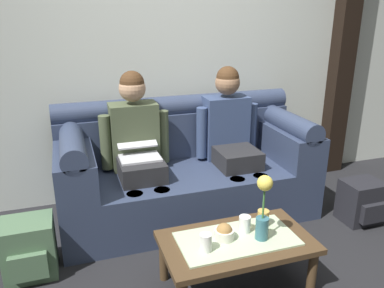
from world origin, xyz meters
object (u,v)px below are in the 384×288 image
Objects in this scene: person_right at (230,134)px; coffee_table at (237,246)px; flower_vase at (263,207)px; cup_near_right at (245,224)px; snack_bowl at (224,233)px; cup_far_center at (206,243)px; cup_near_left at (263,218)px; person_left at (137,144)px; backpack_right at (362,202)px; backpack_left at (29,249)px; couch at (186,170)px.

person_right is 1.33× the size of coffee_table.
cup_near_right is (-0.06, 0.10, -0.16)m from flower_vase.
snack_bowl is 0.17m from cup_far_center.
coffee_table is at bearing -158.68° from cup_near_left.
backpack_right is at bearing -19.91° from person_left.
snack_bowl is (0.32, -1.03, -0.26)m from person_left.
flower_vase is at bearing -121.12° from cup_near_left.
coffee_table is 2.37× the size of backpack_left.
cup_far_center is at bearing -151.71° from snack_bowl.
cup_far_center is 0.31× the size of backpack_right.
flower_vase is 0.40m from cup_far_center.
cup_near_left is (0.08, 0.13, -0.16)m from flower_vase.
backpack_right is at bearing 16.86° from cup_near_left.
snack_bowl is (-0.08, 0.02, 0.10)m from coffee_table.
person_left is (-0.40, -0.00, 0.28)m from couch.
cup_far_center is at bearing -119.64° from person_right.
cup_near_left is 0.95× the size of cup_far_center.
cup_far_center is at bearing -177.76° from flower_vase.
cup_near_left reaches higher than backpack_right.
snack_bowl is 1.16× the size of cup_near_right.
coffee_table is at bearing -111.10° from person_right.
person_right is 1.13m from flower_vase.
person_right is 2.95× the size of flower_vase.
cup_far_center reaches higher than coffee_table.
snack_bowl is 1.28m from backpack_left.
couch is 1.47m from backpack_right.
person_left is 3.15× the size of backpack_left.
person_left is at bearing 31.61° from backpack_left.
backpack_right is at bearing 17.62° from coffee_table.
backpack_left is at bearing -157.42° from couch.
coffee_table is at bearing -90.00° from couch.
coffee_table is at bearing 15.51° from cup_far_center.
cup_near_right is (0.08, 0.05, 0.11)m from coffee_table.
coffee_table is 0.26m from cup_near_left.
flower_vase is (-0.26, -1.09, -0.10)m from person_right.
couch reaches higher than coffee_table.
person_right is at bearing -0.31° from couch.
coffee_table is 8.47× the size of cup_far_center.
person_right is at bearing 64.93° from snack_bowl.
coffee_table is at bearing 160.68° from flower_vase.
flower_vase reaches higher than cup_near_left.
coffee_table is 0.14m from cup_near_right.
person_right reaches higher than coffee_table.
cup_far_center is (-0.15, -0.08, 0.01)m from snack_bowl.
couch is at bearing 85.69° from snack_bowl.
person_left reaches higher than backpack_left.
cup_far_center reaches higher than cup_near_right.
couch is 1.00m from cup_near_right.
flower_vase is 1.07× the size of backpack_left.
person_right is at bearing 79.21° from cup_near_left.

